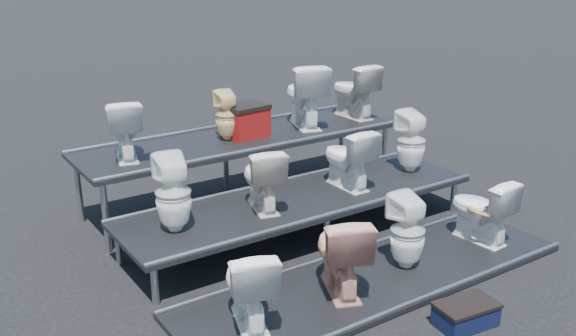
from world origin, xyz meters
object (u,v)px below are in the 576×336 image
toilet_7 (411,141)px  toilet_10 (304,95)px  toilet_8 (124,129)px  red_crate (246,122)px  toilet_9 (227,115)px  toilet_3 (481,209)px  toilet_11 (353,90)px  toilet_0 (248,284)px  step_stool (466,316)px  toilet_4 (173,193)px  toilet_6 (347,158)px  toilet_2 (408,231)px  toilet_1 (341,252)px  toilet_5 (262,178)px

toilet_7 → toilet_10: (-0.72, 1.30, 0.44)m
toilet_8 → red_crate: size_ratio=1.38×
toilet_9 → toilet_3: bearing=130.3°
toilet_9 → toilet_11: (2.01, 0.00, 0.07)m
toilet_0 → step_stool: toilet_0 is taller
toilet_4 → toilet_11: bearing=-149.1°
toilet_9 → step_stool: bearing=102.6°
toilet_3 → toilet_7: (0.18, 1.30, 0.42)m
toilet_0 → toilet_3: size_ratio=1.01×
toilet_6 → toilet_11: bearing=-131.2°
toilet_2 → toilet_3: 1.10m
toilet_1 → toilet_6: size_ratio=1.11×
toilet_2 → toilet_11: 3.05m
toilet_7 → toilet_3: bearing=86.7°
toilet_8 → toilet_10: size_ratio=0.82×
toilet_5 → toilet_9: 1.38m
toilet_5 → toilet_8: 1.69m
toilet_5 → toilet_10: bearing=-123.2°
toilet_0 → toilet_9: bearing=-97.4°
toilet_0 → red_crate: 3.06m
toilet_2 → toilet_7: size_ratio=1.00×
toilet_11 → toilet_9: bearing=-1.4°
toilet_11 → toilet_7: bearing=83.4°
toilet_1 → toilet_2: size_ratio=1.03×
toilet_3 → toilet_4: size_ratio=0.93×
toilet_5 → toilet_10: 2.02m
toilet_7 → red_crate: (-1.62, 1.30, 0.19)m
toilet_2 → red_crate: bearing=-78.5°
toilet_0 → toilet_7: 3.41m
toilet_1 → toilet_11: 3.53m
red_crate → toilet_0: bearing=-126.4°
toilet_4 → toilet_2: bearing=155.7°
toilet_10 → toilet_6: bearing=95.1°
toilet_3 → toilet_11: size_ratio=0.97×
toilet_2 → toilet_8: 3.32m
toilet_2 → toilet_8: bearing=-49.7°
toilet_0 → red_crate: bearing=-102.0°
toilet_4 → toilet_5: bearing=-170.4°
toilet_2 → toilet_7: 1.86m
toilet_6 → red_crate: size_ratio=1.42×
toilet_11 → red_crate: toilet_11 is taller
toilet_3 → toilet_9: toilet_9 is taller
toilet_4 → toilet_0: bearing=103.2°
toilet_5 → step_stool: (0.66, -2.32, -0.72)m
toilet_8 → toilet_1: bearing=128.1°
toilet_5 → toilet_8: toilet_8 is taller
toilet_2 → red_crate: (-0.35, 2.60, 0.59)m
toilet_2 → toilet_4: (-1.93, 1.30, 0.41)m
red_crate → toilet_7: bearing=-44.9°
toilet_1 → red_crate: (0.51, 2.60, 0.58)m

